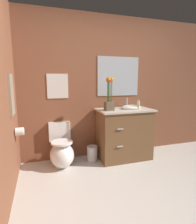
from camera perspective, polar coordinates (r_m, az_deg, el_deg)
The scene contains 11 objects.
ground_plane at distance 2.32m, azimuth 17.96°, elevation -27.17°, with size 9.99×9.99×0.00m, color beige.
wall_back at distance 3.45m, azimuth 5.23°, elevation 7.61°, with size 4.66×0.05×2.50m, color brown.
toilet at distance 3.11m, azimuth -11.23°, elevation -11.85°, with size 0.38×0.59×0.69m.
vanity_cabinet at distance 3.31m, azimuth 8.13°, elevation -6.51°, with size 0.94×0.56×1.07m.
flower_vase at distance 3.02m, azimuth 3.54°, elevation 4.66°, with size 0.14×0.14×0.54m.
soap_bottle at distance 3.21m, azimuth 12.41°, elevation 2.13°, with size 0.05×0.05×0.16m.
trash_bin at distance 3.24m, azimuth -1.79°, elevation -12.78°, with size 0.18×0.18×0.27m.
wall_poster at distance 3.16m, azimuth -12.44°, elevation 7.84°, with size 0.35×0.01×0.41m, color silver.
wall_mirror at distance 3.44m, azimuth 6.33°, elevation 10.91°, with size 0.80×0.01×0.70m, color #B2BCC6.
hanging_towel at distance 2.59m, azimuth -25.35°, elevation 4.87°, with size 0.03×0.28×0.52m, color gray.
toilet_paper_roll at distance 2.78m, azimuth -23.12°, elevation -5.57°, with size 0.11×0.11×0.11m, color white.
Camera 1 is at (-1.14, -1.48, 1.38)m, focal length 29.44 mm.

